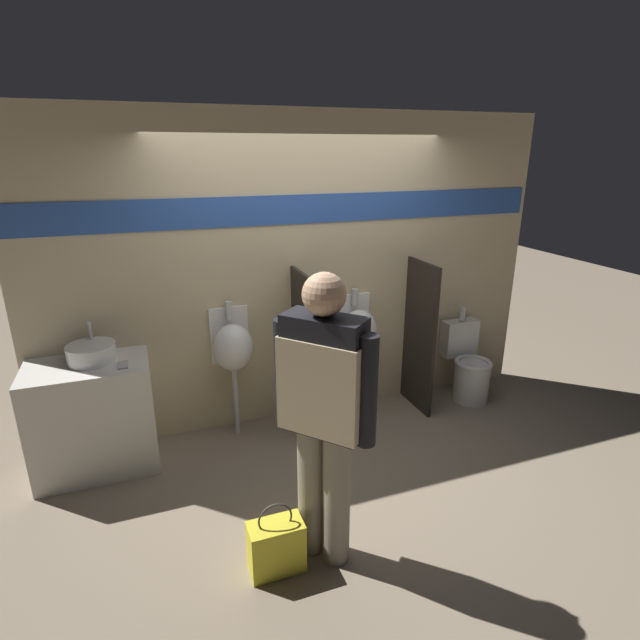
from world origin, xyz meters
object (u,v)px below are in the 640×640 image
person_in_vest (324,404)px  shopping_bag (276,546)px  urinal_near_counter (233,348)px  cell_phone (123,365)px  toilet (468,367)px  urinal_far (358,331)px  sink_basin (91,353)px

person_in_vest → shopping_bag: bearing=53.6°
urinal_near_counter → cell_phone: bearing=-164.4°
toilet → person_in_vest: 2.64m
toilet → shopping_bag: toilet is taller
cell_phone → person_in_vest: (1.08, -1.34, 0.16)m
urinal_far → toilet: size_ratio=1.31×
sink_basin → cell_phone: size_ratio=2.50×
toilet → shopping_bag: (-2.39, -1.47, -0.15)m
person_in_vest → shopping_bag: 0.92m
cell_phone → shopping_bag: cell_phone is taller
cell_phone → toilet: toilet is taller
urinal_far → shopping_bag: urinal_far is taller
toilet → cell_phone: bearing=-178.0°
urinal_far → shopping_bag: 2.12m
toilet → shopping_bag: bearing=-148.3°
shopping_bag → cell_phone: bearing=119.4°
urinal_near_counter → urinal_far: bearing=0.0°
cell_phone → person_in_vest: bearing=-51.1°
toilet → sink_basin: bearing=179.0°
person_in_vest → toilet: bearing=-96.9°
sink_basin → person_in_vest: size_ratio=0.20×
toilet → urinal_far: bearing=173.6°
sink_basin → person_in_vest: 1.98m
urinal_far → person_in_vest: person_in_vest is taller
urinal_far → person_in_vest: (-0.93, -1.58, 0.23)m
cell_phone → urinal_near_counter: urinal_near_counter is taller
sink_basin → toilet: (3.37, -0.06, -0.62)m
urinal_near_counter → toilet: (2.31, -0.13, -0.49)m
cell_phone → urinal_near_counter: (0.85, 0.24, -0.07)m
urinal_far → toilet: 1.26m
cell_phone → urinal_near_counter: size_ratio=0.12×
sink_basin → toilet: 3.43m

